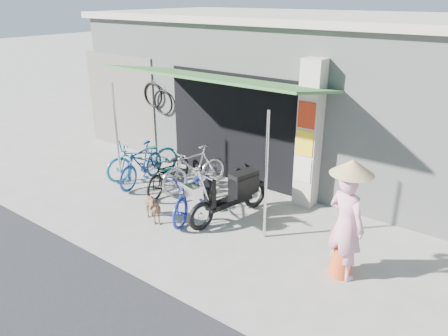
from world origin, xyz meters
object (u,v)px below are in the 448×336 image
Objects in this scene: bike_teal at (143,158)px; bike_silver at (194,169)px; moped at (231,194)px; street_dog at (150,207)px; bike_black at (169,172)px; bike_navy at (194,193)px; nun at (346,221)px; bike_blue at (141,164)px.

bike_silver reaches higher than bike_teal.
bike_silver is 1.53m from moped.
bike_teal is 2.27m from street_dog.
bike_navy is at bearing -37.41° from bike_black.
bike_teal is 1.10× the size of bike_silver.
moped is at bearing -28.02° from street_dog.
moped is at bearing 7.18° from nun.
bike_blue reaches higher than bike_black.
nun is at bearing 0.66° from moped.
nun reaches higher than bike_teal.
moped is at bearing 10.47° from bike_navy.
bike_teal reaches higher than bike_black.
moped is (0.66, 0.35, 0.03)m from bike_navy.
bike_silver is at bearing 27.69° from bike_black.
bike_blue is 0.89× the size of bike_navy.
bike_black is (1.03, -0.19, -0.03)m from bike_teal.
bike_navy is 0.75m from moped.
bike_silver reaches higher than street_dog.
bike_black is at bearing 7.38° from bike_teal.
moped is at bearing -18.66° from bike_black.
nun is at bearing -61.91° from street_dog.
moped reaches higher than bike_teal.
street_dog is at bearing -48.90° from bike_blue.
street_dog is 3.73m from nun.
nun reaches higher than bike_blue.
nun is at bearing 8.50° from bike_teal.
moped is (1.42, -0.55, 0.00)m from bike_silver.
nun is at bearing -17.15° from bike_blue.
bike_blue is 2.61m from moped.
street_dog is at bearing -73.70° from bike_black.
bike_blue is at bearing -142.03° from bike_silver.
bike_teal is 2.34m from bike_navy.
bike_blue is 2.25× the size of street_dog.
bike_navy is 3.18m from nun.
bike_navy is (1.18, -0.55, 0.02)m from bike_black.
moped is (2.88, -0.39, 0.02)m from bike_teal.
bike_blue is 0.83× the size of nun.
street_dog is 0.36× the size of moped.
bike_silver is 4.07m from nun.
bike_teal is 0.96× the size of nun.
bike_teal is 0.94× the size of moped.
nun reaches higher than street_dog.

